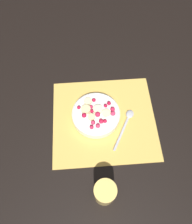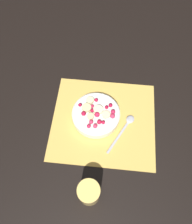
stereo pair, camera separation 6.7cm
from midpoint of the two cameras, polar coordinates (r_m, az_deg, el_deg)
The scene contains 5 objects.
ground_plane at distance 0.88m, azimuth -0.07°, elevation -2.16°, with size 3.00×3.00×0.00m, color black.
placemat at distance 0.88m, azimuth -0.07°, elevation -2.08°, with size 0.41×0.38×0.01m.
fruit_bowl at distance 0.86m, azimuth -2.22°, elevation -0.79°, with size 0.19×0.19×0.06m.
spoon at distance 0.87m, azimuth 5.89°, elevation -2.56°, with size 0.11×0.17×0.01m.
drinking_glass at distance 0.75m, azimuth -0.38°, elevation -20.48°, with size 0.07×0.07×0.10m.
Camera 1 is at (0.06, 0.37, 0.80)m, focal length 35.00 mm.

